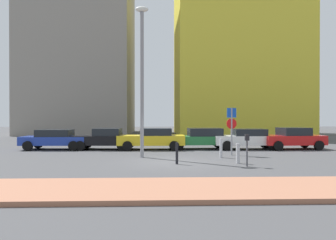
# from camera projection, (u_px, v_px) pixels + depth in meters

# --- Properties ---
(ground_plane) EXTENTS (120.00, 120.00, 0.00)m
(ground_plane) POSITION_uv_depth(u_px,v_px,m) (173.00, 162.00, 16.07)
(ground_plane) COLOR #424244
(sidewalk_brick) EXTENTS (40.00, 3.06, 0.14)m
(sidewalk_brick) POSITION_uv_depth(u_px,v_px,m) (184.00, 189.00, 9.66)
(sidewalk_brick) COLOR #9E664C
(sidewalk_brick) RESTS_ON ground
(parked_car_blue) EXTENTS (4.35, 2.11, 1.35)m
(parked_car_blue) POSITION_uv_depth(u_px,v_px,m) (55.00, 139.00, 22.30)
(parked_car_blue) COLOR #1E389E
(parked_car_blue) RESTS_ON ground
(parked_car_black) EXTENTS (4.08, 2.19, 1.43)m
(parked_car_black) POSITION_uv_depth(u_px,v_px,m) (105.00, 139.00, 22.34)
(parked_car_black) COLOR black
(parked_car_black) RESTS_ON ground
(parked_car_yellow) EXTENTS (4.48, 1.97, 1.44)m
(parked_car_yellow) POSITION_uv_depth(u_px,v_px,m) (152.00, 138.00, 22.25)
(parked_car_yellow) COLOR gold
(parked_car_yellow) RESTS_ON ground
(parked_car_green) EXTENTS (4.44, 2.08, 1.43)m
(parked_car_green) POSITION_uv_depth(u_px,v_px,m) (201.00, 138.00, 22.69)
(parked_car_green) COLOR #237238
(parked_car_green) RESTS_ON ground
(parked_car_white) EXTENTS (4.50, 1.95, 1.39)m
(parked_car_white) POSITION_uv_depth(u_px,v_px,m) (247.00, 138.00, 22.47)
(parked_car_white) COLOR white
(parked_car_white) RESTS_ON ground
(parked_car_red) EXTENTS (4.27, 2.30, 1.48)m
(parked_car_red) POSITION_uv_depth(u_px,v_px,m) (292.00, 138.00, 22.48)
(parked_car_red) COLOR red
(parked_car_red) RESTS_ON ground
(parking_sign_post) EXTENTS (0.60, 0.11, 2.74)m
(parking_sign_post) POSITION_uv_depth(u_px,v_px,m) (232.00, 125.00, 18.94)
(parking_sign_post) COLOR gray
(parking_sign_post) RESTS_ON ground
(parking_meter) EXTENTS (0.18, 0.14, 1.43)m
(parking_meter) POSITION_uv_depth(u_px,v_px,m) (247.00, 146.00, 14.58)
(parking_meter) COLOR #4C4C51
(parking_meter) RESTS_ON ground
(street_lamp) EXTENTS (0.70, 0.36, 8.19)m
(street_lamp) POSITION_uv_depth(u_px,v_px,m) (142.00, 70.00, 17.86)
(street_lamp) COLOR gray
(street_lamp) RESTS_ON ground
(traffic_bollard_near) EXTENTS (0.13, 0.13, 1.01)m
(traffic_bollard_near) POSITION_uv_depth(u_px,v_px,m) (177.00, 153.00, 15.31)
(traffic_bollard_near) COLOR black
(traffic_bollard_near) RESTS_ON ground
(traffic_bollard_mid) EXTENTS (0.16, 0.16, 1.03)m
(traffic_bollard_mid) POSITION_uv_depth(u_px,v_px,m) (221.00, 148.00, 17.77)
(traffic_bollard_mid) COLOR #B7B7BC
(traffic_bollard_mid) RESTS_ON ground
(traffic_bollard_far) EXTENTS (0.18, 0.18, 0.94)m
(traffic_bollard_far) POSITION_uv_depth(u_px,v_px,m) (238.00, 154.00, 15.54)
(traffic_bollard_far) COLOR #B7B7BC
(traffic_bollard_far) RESTS_ON ground
(building_colorful_midrise) EXTENTS (15.54, 12.06, 22.84)m
(building_colorful_midrise) POSITION_uv_depth(u_px,v_px,m) (237.00, 45.00, 42.24)
(building_colorful_midrise) COLOR gold
(building_colorful_midrise) RESTS_ON ground
(building_under_construction) EXTENTS (13.22, 14.22, 24.21)m
(building_under_construction) POSITION_uv_depth(u_px,v_px,m) (82.00, 44.00, 44.47)
(building_under_construction) COLOR gray
(building_under_construction) RESTS_ON ground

